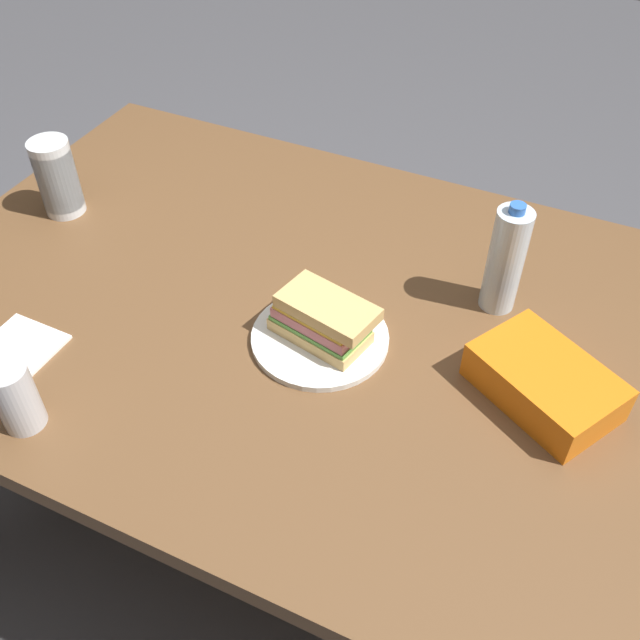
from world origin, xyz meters
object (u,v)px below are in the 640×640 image
chip_bag (545,382)px  plastic_cup_stack (57,177)px  water_bottle_tall (506,260)px  soda_can_silver (16,397)px  sandwich (322,319)px  dining_table (281,333)px  paper_plate (320,338)px

chip_bag → plastic_cup_stack: plastic_cup_stack is taller
water_bottle_tall → soda_can_silver: 0.85m
sandwich → soda_can_silver: 0.51m
dining_table → soda_can_silver: 0.51m
dining_table → chip_bag: (0.50, -0.02, 0.12)m
paper_plate → dining_table: bearing=151.4°
chip_bag → water_bottle_tall: size_ratio=1.02×
paper_plate → chip_bag: size_ratio=1.07×
dining_table → plastic_cup_stack: (-0.55, 0.06, 0.17)m
paper_plate → water_bottle_tall: bearing=41.3°
water_bottle_tall → sandwich: bearing=-138.4°
chip_bag → soda_can_silver: 0.84m
chip_bag → soda_can_silver: (-0.73, -0.40, 0.03)m
dining_table → soda_can_silver: soda_can_silver is taller
sandwich → plastic_cup_stack: 0.68m
water_bottle_tall → chip_bag: bearing=-56.2°
paper_plate → water_bottle_tall: water_bottle_tall is taller
chip_bag → water_bottle_tall: 0.24m
plastic_cup_stack → water_bottle_tall: bearing=6.4°
water_bottle_tall → plastic_cup_stack: size_ratio=1.34×
plastic_cup_stack → sandwich: bearing=-10.3°
paper_plate → water_bottle_tall: (0.26, 0.23, 0.10)m
dining_table → soda_can_silver: (-0.23, -0.43, 0.15)m
dining_table → water_bottle_tall: water_bottle_tall is taller
sandwich → soda_can_silver: (-0.35, -0.37, 0.01)m
chip_bag → water_bottle_tall: water_bottle_tall is taller
dining_table → chip_bag: 0.51m
chip_bag → plastic_cup_stack: 1.06m
chip_bag → plastic_cup_stack: (-1.05, 0.08, 0.05)m
sandwich → soda_can_silver: size_ratio=1.63×
sandwich → water_bottle_tall: water_bottle_tall is taller
dining_table → soda_can_silver: size_ratio=11.84×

